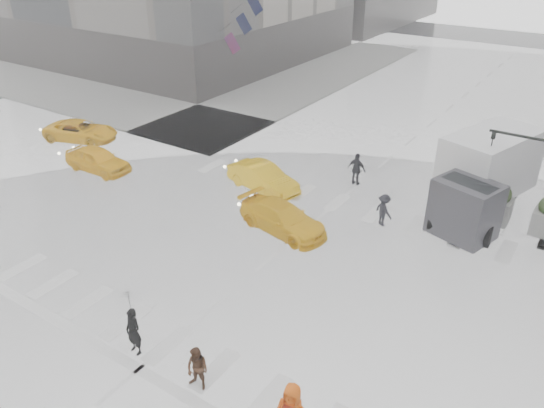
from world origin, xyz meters
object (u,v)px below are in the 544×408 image
Objects in this scene: pedestrian_brown at (197,369)px; box_truck at (483,175)px; taxi_front at (98,160)px; taxi_mid at (263,178)px.

box_truck is at bearing 72.13° from pedestrian_brown.
pedestrian_brown is 0.21× the size of box_truck.
taxi_front is 20.00m from box_truck.
box_truck is (18.78, 6.73, 1.31)m from taxi_front.
taxi_front reaches higher than taxi_mid.
taxi_mid is 10.56m from box_truck.
taxi_mid is at bearing -72.28° from taxi_front.
taxi_mid is 0.59× the size of box_truck.
taxi_front is at bearing -143.18° from box_truck.
box_truck reaches higher than taxi_mid.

